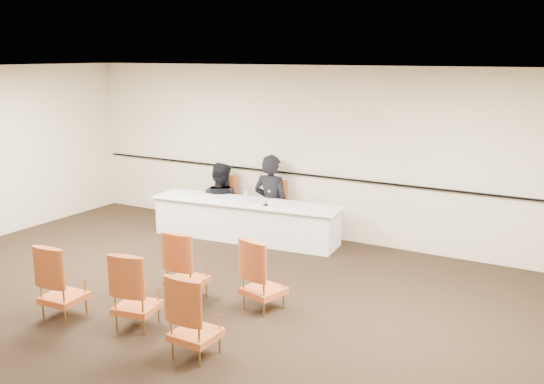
{
  "coord_description": "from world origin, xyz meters",
  "views": [
    {
      "loc": [
        4.41,
        -5.43,
        3.19
      ],
      "look_at": [
        -0.21,
        2.6,
        1.07
      ],
      "focal_mm": 40.0,
      "sensor_mm": 36.0,
      "label": 1
    }
  ],
  "objects_px": {
    "panel_table": "(246,220)",
    "water_bottle": "(246,197)",
    "panelist_main_chair": "(271,208)",
    "microphone": "(266,198)",
    "coffee_cup": "(271,203)",
    "aud_chair_back_right": "(195,315)",
    "panelist_main": "(271,206)",
    "aud_chair_back_left": "(63,280)",
    "panelist_second": "(221,208)",
    "aud_chair_front_right": "(264,274)",
    "panelist_second_chair": "(221,202)",
    "aud_chair_back_mid": "(136,289)",
    "drinking_glass": "(246,200)",
    "aud_chair_front_mid": "(187,265)"
  },
  "relations": [
    {
      "from": "panelist_second",
      "to": "aud_chair_back_mid",
      "type": "height_order",
      "value": "panelist_second"
    },
    {
      "from": "panelist_second",
      "to": "water_bottle",
      "type": "xyz_separation_m",
      "value": [
        0.9,
        -0.53,
        0.43
      ]
    },
    {
      "from": "panel_table",
      "to": "aud_chair_front_mid",
      "type": "xyz_separation_m",
      "value": [
        0.75,
        -2.63,
        0.13
      ]
    },
    {
      "from": "aud_chair_front_mid",
      "to": "aud_chair_back_mid",
      "type": "xyz_separation_m",
      "value": [
        0.01,
        -0.98,
        0.0
      ]
    },
    {
      "from": "aud_chair_front_right",
      "to": "coffee_cup",
      "type": "bearing_deg",
      "value": 131.88
    },
    {
      "from": "aud_chair_back_mid",
      "to": "panel_table",
      "type": "bearing_deg",
      "value": 90.08
    },
    {
      "from": "panel_table",
      "to": "water_bottle",
      "type": "xyz_separation_m",
      "value": [
        0.07,
        -0.09,
        0.45
      ]
    },
    {
      "from": "panelist_second",
      "to": "aud_chair_back_left",
      "type": "height_order",
      "value": "panelist_second"
    },
    {
      "from": "water_bottle",
      "to": "drinking_glass",
      "type": "height_order",
      "value": "water_bottle"
    },
    {
      "from": "panel_table",
      "to": "panelist_second",
      "type": "bearing_deg",
      "value": 146.26
    },
    {
      "from": "panelist_main_chair",
      "to": "aud_chair_front_mid",
      "type": "distance_m",
      "value": 3.23
    },
    {
      "from": "panelist_second_chair",
      "to": "aud_chair_back_right",
      "type": "distance_m",
      "value": 5.03
    },
    {
      "from": "panelist_second_chair",
      "to": "aud_chair_back_mid",
      "type": "xyz_separation_m",
      "value": [
        1.59,
        -4.05,
        0.0
      ]
    },
    {
      "from": "panel_table",
      "to": "drinking_glass",
      "type": "xyz_separation_m",
      "value": [
        0.08,
        -0.09,
        0.39
      ]
    },
    {
      "from": "coffee_cup",
      "to": "aud_chair_front_mid",
      "type": "distance_m",
      "value": 2.54
    },
    {
      "from": "panelist_main_chair",
      "to": "microphone",
      "type": "distance_m",
      "value": 0.75
    },
    {
      "from": "water_bottle",
      "to": "aud_chair_back_left",
      "type": "bearing_deg",
      "value": -94.49
    },
    {
      "from": "panel_table",
      "to": "panelist_main",
      "type": "distance_m",
      "value": 0.6
    },
    {
      "from": "drinking_glass",
      "to": "water_bottle",
      "type": "bearing_deg",
      "value": 150.29
    },
    {
      "from": "aud_chair_front_right",
      "to": "panelist_second_chair",
      "type": "bearing_deg",
      "value": 146.6
    },
    {
      "from": "panelist_main_chair",
      "to": "water_bottle",
      "type": "distance_m",
      "value": 0.72
    },
    {
      "from": "coffee_cup",
      "to": "aud_chair_back_right",
      "type": "relative_size",
      "value": 0.13
    },
    {
      "from": "panel_table",
      "to": "coffee_cup",
      "type": "distance_m",
      "value": 0.72
    },
    {
      "from": "panelist_main_chair",
      "to": "aud_chair_front_right",
      "type": "xyz_separation_m",
      "value": [
        1.6,
        -2.97,
        0.0
      ]
    },
    {
      "from": "panelist_main",
      "to": "aud_chair_back_left",
      "type": "distance_m",
      "value": 4.41
    },
    {
      "from": "panelist_main_chair",
      "to": "panelist_second",
      "type": "xyz_separation_m",
      "value": [
        -1.04,
        -0.11,
        -0.12
      ]
    },
    {
      "from": "panelist_main_chair",
      "to": "coffee_cup",
      "type": "distance_m",
      "value": 0.81
    },
    {
      "from": "aud_chair_front_right",
      "to": "panelist_main",
      "type": "bearing_deg",
      "value": 132.23
    },
    {
      "from": "panelist_main_chair",
      "to": "coffee_cup",
      "type": "relative_size",
      "value": 7.55
    },
    {
      "from": "panelist_main",
      "to": "coffee_cup",
      "type": "height_order",
      "value": "panelist_main"
    },
    {
      "from": "panelist_second",
      "to": "microphone",
      "type": "xyz_separation_m",
      "value": [
        1.29,
        -0.52,
        0.45
      ]
    },
    {
      "from": "aud_chair_back_left",
      "to": "panelist_second",
      "type": "bearing_deg",
      "value": 93.55
    },
    {
      "from": "aud_chair_back_mid",
      "to": "aud_chair_back_right",
      "type": "distance_m",
      "value": 1.07
    },
    {
      "from": "panelist_second",
      "to": "water_bottle",
      "type": "height_order",
      "value": "panelist_second"
    },
    {
      "from": "panelist_second",
      "to": "aud_chair_back_mid",
      "type": "xyz_separation_m",
      "value": [
        1.59,
        -4.05,
        0.12
      ]
    },
    {
      "from": "panel_table",
      "to": "microphone",
      "type": "distance_m",
      "value": 0.66
    },
    {
      "from": "water_bottle",
      "to": "coffee_cup",
      "type": "relative_size",
      "value": 1.76
    },
    {
      "from": "panelist_second",
      "to": "panel_table",
      "type": "bearing_deg",
      "value": 147.91
    },
    {
      "from": "aud_chair_front_right",
      "to": "water_bottle",
      "type": "bearing_deg",
      "value": 140.54
    },
    {
      "from": "aud_chair_back_mid",
      "to": "panelist_main",
      "type": "bearing_deg",
      "value": 85.8
    },
    {
      "from": "panelist_main_chair",
      "to": "panelist_main",
      "type": "bearing_deg",
      "value": 0.0
    },
    {
      "from": "water_bottle",
      "to": "panel_table",
      "type": "bearing_deg",
      "value": 128.36
    },
    {
      "from": "microphone",
      "to": "aud_chair_front_right",
      "type": "distance_m",
      "value": 2.72
    },
    {
      "from": "water_bottle",
      "to": "aud_chair_back_left",
      "type": "relative_size",
      "value": 0.23
    },
    {
      "from": "panelist_second",
      "to": "aud_chair_front_right",
      "type": "bearing_deg",
      "value": 128.32
    },
    {
      "from": "aud_chair_back_mid",
      "to": "aud_chair_front_mid",
      "type": "bearing_deg",
      "value": 78.81
    },
    {
      "from": "water_bottle",
      "to": "aud_chair_back_mid",
      "type": "relative_size",
      "value": 0.23
    },
    {
      "from": "panelist_second_chair",
      "to": "drinking_glass",
      "type": "bearing_deg",
      "value": -36.23
    },
    {
      "from": "coffee_cup",
      "to": "aud_chair_front_right",
      "type": "xyz_separation_m",
      "value": [
        1.22,
        -2.3,
        -0.27
      ]
    },
    {
      "from": "drinking_glass",
      "to": "aud_chair_back_mid",
      "type": "relative_size",
      "value": 0.11
    }
  ]
}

